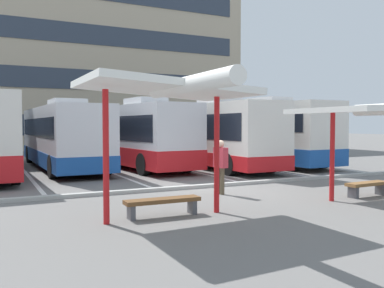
{
  "coord_description": "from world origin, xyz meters",
  "views": [
    {
      "loc": [
        -7.11,
        -12.16,
        2.25
      ],
      "look_at": [
        0.4,
        2.99,
        1.48
      ],
      "focal_mm": 39.13,
      "sensor_mm": 36.0,
      "label": 1
    }
  ],
  "objects_px": {
    "coach_bus_1": "(62,137)",
    "bench_1": "(367,186)",
    "coach_bus_4": "(253,133)",
    "coach_bus_3": "(205,135)",
    "waiting_shelter_0": "(169,91)",
    "waiting_shelter_1": "(379,110)",
    "bench_0": "(163,203)",
    "waiting_passenger_0": "(221,163)",
    "coach_bus_2": "(136,136)"
  },
  "relations": [
    {
      "from": "coach_bus_1",
      "to": "waiting_shelter_0",
      "type": "distance_m",
      "value": 13.47
    },
    {
      "from": "coach_bus_3",
      "to": "waiting_shelter_0",
      "type": "xyz_separation_m",
      "value": [
        -6.91,
        -11.12,
        1.33
      ]
    },
    {
      "from": "waiting_shelter_0",
      "to": "bench_0",
      "type": "bearing_deg",
      "value": 90.0
    },
    {
      "from": "coach_bus_1",
      "to": "coach_bus_4",
      "type": "height_order",
      "value": "coach_bus_4"
    },
    {
      "from": "coach_bus_1",
      "to": "waiting_shelter_1",
      "type": "bearing_deg",
      "value": -62.06
    },
    {
      "from": "coach_bus_4",
      "to": "coach_bus_3",
      "type": "bearing_deg",
      "value": -173.29
    },
    {
      "from": "waiting_shelter_0",
      "to": "bench_0",
      "type": "distance_m",
      "value": 2.73
    },
    {
      "from": "coach_bus_1",
      "to": "coach_bus_2",
      "type": "bearing_deg",
      "value": -20.53
    },
    {
      "from": "coach_bus_1",
      "to": "waiting_passenger_0",
      "type": "height_order",
      "value": "coach_bus_1"
    },
    {
      "from": "bench_1",
      "to": "waiting_shelter_0",
      "type": "bearing_deg",
      "value": -177.95
    },
    {
      "from": "coach_bus_3",
      "to": "coach_bus_4",
      "type": "bearing_deg",
      "value": 6.71
    },
    {
      "from": "coach_bus_1",
      "to": "waiting_passenger_0",
      "type": "distance_m",
      "value": 11.23
    },
    {
      "from": "coach_bus_3",
      "to": "waiting_shelter_0",
      "type": "distance_m",
      "value": 13.16
    },
    {
      "from": "waiting_shelter_1",
      "to": "coach_bus_2",
      "type": "bearing_deg",
      "value": 106.57
    },
    {
      "from": "waiting_shelter_0",
      "to": "coach_bus_4",
      "type": "bearing_deg",
      "value": 48.05
    },
    {
      "from": "waiting_passenger_0",
      "to": "waiting_shelter_1",
      "type": "bearing_deg",
      "value": -35.32
    },
    {
      "from": "waiting_shelter_1",
      "to": "waiting_passenger_0",
      "type": "bearing_deg",
      "value": 144.68
    },
    {
      "from": "coach_bus_3",
      "to": "bench_0",
      "type": "relative_size",
      "value": 6.23
    },
    {
      "from": "waiting_shelter_1",
      "to": "coach_bus_1",
      "type": "bearing_deg",
      "value": 117.94
    },
    {
      "from": "waiting_shelter_1",
      "to": "bench_1",
      "type": "height_order",
      "value": "waiting_shelter_1"
    },
    {
      "from": "bench_0",
      "to": "waiting_passenger_0",
      "type": "distance_m",
      "value": 3.76
    },
    {
      "from": "coach_bus_2",
      "to": "waiting_shelter_0",
      "type": "relative_size",
      "value": 2.18
    },
    {
      "from": "coach_bus_1",
      "to": "coach_bus_2",
      "type": "height_order",
      "value": "coach_bus_2"
    },
    {
      "from": "coach_bus_3",
      "to": "bench_1",
      "type": "height_order",
      "value": "coach_bus_3"
    },
    {
      "from": "waiting_passenger_0",
      "to": "waiting_shelter_0",
      "type": "bearing_deg",
      "value": -138.0
    },
    {
      "from": "coach_bus_1",
      "to": "waiting_shelter_0",
      "type": "height_order",
      "value": "coach_bus_1"
    },
    {
      "from": "coach_bus_2",
      "to": "waiting_shelter_0",
      "type": "distance_m",
      "value": 12.57
    },
    {
      "from": "coach_bus_3",
      "to": "waiting_shelter_1",
      "type": "height_order",
      "value": "coach_bus_3"
    },
    {
      "from": "coach_bus_3",
      "to": "waiting_shelter_0",
      "type": "height_order",
      "value": "coach_bus_3"
    },
    {
      "from": "waiting_shelter_0",
      "to": "bench_1",
      "type": "relative_size",
      "value": 2.95
    },
    {
      "from": "coach_bus_2",
      "to": "bench_0",
      "type": "xyz_separation_m",
      "value": [
        -3.25,
        -11.64,
        -1.3
      ]
    },
    {
      "from": "coach_bus_1",
      "to": "coach_bus_3",
      "type": "height_order",
      "value": "coach_bus_3"
    },
    {
      "from": "coach_bus_3",
      "to": "bench_1",
      "type": "bearing_deg",
      "value": -90.19
    },
    {
      "from": "bench_0",
      "to": "waiting_shelter_1",
      "type": "bearing_deg",
      "value": -4.6
    },
    {
      "from": "waiting_shelter_1",
      "to": "bench_0",
      "type": "bearing_deg",
      "value": 175.4
    },
    {
      "from": "coach_bus_4",
      "to": "bench_0",
      "type": "distance_m",
      "value": 15.26
    },
    {
      "from": "coach_bus_1",
      "to": "coach_bus_3",
      "type": "xyz_separation_m",
      "value": [
        7.21,
        -2.26,
        0.1
      ]
    },
    {
      "from": "coach_bus_1",
      "to": "waiting_passenger_0",
      "type": "bearing_deg",
      "value": -73.19
    },
    {
      "from": "waiting_passenger_0",
      "to": "bench_0",
      "type": "bearing_deg",
      "value": -142.83
    },
    {
      "from": "coach_bus_3",
      "to": "waiting_passenger_0",
      "type": "relative_size",
      "value": 6.79
    },
    {
      "from": "waiting_shelter_1",
      "to": "bench_1",
      "type": "distance_m",
      "value": 2.39
    },
    {
      "from": "coach_bus_1",
      "to": "waiting_shelter_0",
      "type": "xyz_separation_m",
      "value": [
        0.3,
        -13.39,
        1.43
      ]
    },
    {
      "from": "coach_bus_1",
      "to": "bench_1",
      "type": "relative_size",
      "value": 7.31
    },
    {
      "from": "bench_1",
      "to": "bench_0",
      "type": "bearing_deg",
      "value": 178.56
    },
    {
      "from": "coach_bus_1",
      "to": "waiting_shelter_0",
      "type": "relative_size",
      "value": 2.48
    },
    {
      "from": "coach_bus_3",
      "to": "waiting_passenger_0",
      "type": "height_order",
      "value": "coach_bus_3"
    },
    {
      "from": "waiting_shelter_0",
      "to": "bench_1",
      "type": "height_order",
      "value": "waiting_shelter_0"
    },
    {
      "from": "coach_bus_4",
      "to": "waiting_shelter_0",
      "type": "relative_size",
      "value": 2.56
    },
    {
      "from": "coach_bus_2",
      "to": "coach_bus_3",
      "type": "bearing_deg",
      "value": -14.34
    },
    {
      "from": "coach_bus_4",
      "to": "waiting_shelter_0",
      "type": "height_order",
      "value": "coach_bus_4"
    }
  ]
}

